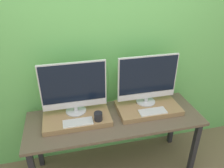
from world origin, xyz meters
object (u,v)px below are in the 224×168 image
object	(u,v)px
monitor_left	(74,88)
keyboard_left	(78,122)
mug	(98,116)
monitor_right	(148,79)
keyboard_right	(153,111)

from	to	relation	value
monitor_left	keyboard_left	bearing A→B (deg)	-90.00
monitor_left	mug	bearing A→B (deg)	-44.80
monitor_right	keyboard_right	xyz separation A→B (m)	(-0.00, -0.19, -0.27)
monitor_left	keyboard_right	world-z (taller)	monitor_left
monitor_left	mug	distance (m)	0.36
monitor_right	keyboard_right	bearing A→B (deg)	-90.00
mug	keyboard_left	bearing A→B (deg)	180.00
mug	keyboard_right	bearing A→B (deg)	0.00
keyboard_left	mug	distance (m)	0.20
monitor_left	mug	xyz separation A→B (m)	(0.19, -0.19, -0.23)
keyboard_left	monitor_right	distance (m)	0.82
mug	keyboard_right	distance (m)	0.56
mug	monitor_left	bearing A→B (deg)	135.20
monitor_left	keyboard_right	bearing A→B (deg)	-14.42
keyboard_left	monitor_right	size ratio (longest dim) A/B	0.44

